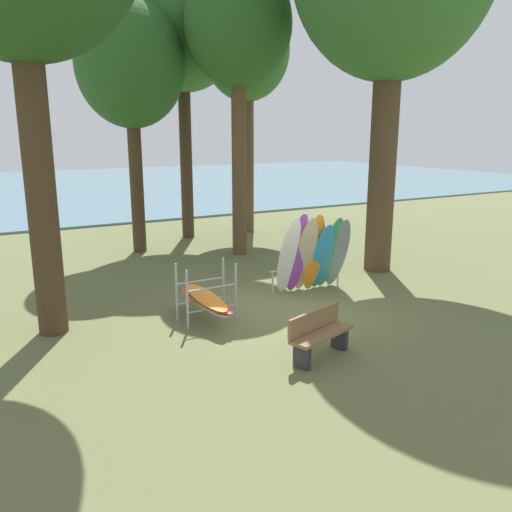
{
  "coord_description": "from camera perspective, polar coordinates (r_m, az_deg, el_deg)",
  "views": [
    {
      "loc": [
        -6.07,
        -9.29,
        3.9
      ],
      "look_at": [
        -0.29,
        0.92,
        1.1
      ],
      "focal_mm": 36.17,
      "sensor_mm": 36.0,
      "label": 1
    }
  ],
  "objects": [
    {
      "name": "tree_far_right_back",
      "position": [
        20.92,
        -1.09,
        21.39
      ],
      "size": [
        3.3,
        3.3,
        8.87
      ],
      "color": "brown",
      "rests_on": "ground"
    },
    {
      "name": "tree_far_left_back",
      "position": [
        17.59,
        -13.72,
        19.69
      ],
      "size": [
        3.41,
        3.41,
        7.96
      ],
      "color": "#42301E",
      "rests_on": "ground"
    },
    {
      "name": "ground_plane",
      "position": [
        11.76,
        3.48,
        -5.97
      ],
      "size": [
        80.0,
        80.0,
        0.0
      ],
      "primitive_type": "plane",
      "color": "#60663D"
    },
    {
      "name": "park_bench",
      "position": [
        9.29,
        7.01,
        -8.47
      ],
      "size": [
        1.46,
        0.81,
        0.85
      ],
      "color": "#2D2D33",
      "rests_on": "ground"
    },
    {
      "name": "board_storage_rack",
      "position": [
        11.02,
        -5.47,
        -4.75
      ],
      "size": [
        1.15,
        2.13,
        1.25
      ],
      "color": "#9EA0A5",
      "rests_on": "ground"
    },
    {
      "name": "tree_mid_behind",
      "position": [
        16.97,
        -1.98,
        23.86
      ],
      "size": [
        3.27,
        3.27,
        8.99
      ],
      "color": "brown",
      "rests_on": "ground"
    },
    {
      "name": "lake_water",
      "position": [
        40.86,
        -20.99,
        7.14
      ],
      "size": [
        80.0,
        36.0,
        0.1
      ],
      "primitive_type": "cube",
      "color": "slate",
      "rests_on": "ground"
    },
    {
      "name": "tree_deep_back",
      "position": [
        20.06,
        -8.22,
        24.79
      ],
      "size": [
        4.57,
        4.57,
        10.58
      ],
      "color": "#42301E",
      "rests_on": "ground"
    },
    {
      "name": "leaning_board_pile",
      "position": [
        12.8,
        6.34,
        0.14
      ],
      "size": [
        2.02,
        1.06,
        2.09
      ],
      "color": "white",
      "rests_on": "ground"
    }
  ]
}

